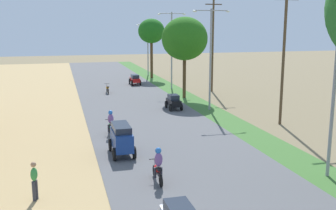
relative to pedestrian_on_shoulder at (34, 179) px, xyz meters
name	(u,v)px	position (x,y,z in m)	size (l,w,h in m)	color
pedestrian_on_shoulder	(34,179)	(0.00, 0.00, 0.00)	(0.37, 0.43, 1.62)	#33333D
median_tree_second	(185,39)	(12.78, 20.89, 4.77)	(4.37, 4.37, 7.74)	#4C351E
median_tree_third	(151,31)	(13.00, 36.29, 5.21)	(3.47, 3.47, 7.77)	#4C351E
streetlamp_near	(335,75)	(13.16, -0.72, 3.87)	(3.16, 0.20, 8.34)	gray
streetlamp_mid	(211,53)	(13.16, 14.94, 3.83)	(3.16, 0.20, 8.26)	gray
streetlamp_far	(172,45)	(13.16, 26.88, 3.86)	(3.16, 0.20, 8.33)	gray
streetlamp_farthest	(148,45)	(13.16, 39.30, 3.26)	(3.16, 0.20, 7.17)	gray
utility_pole_near	(283,57)	(16.35, 9.07, 3.85)	(1.80, 0.20, 9.25)	brown
utility_pole_far	(213,45)	(16.84, 23.99, 4.03)	(1.80, 0.20, 9.61)	brown
car_van_blue	(122,138)	(4.26, 4.87, 0.06)	(1.19, 2.41, 1.67)	navy
car_hatchback_black	(174,101)	(10.26, 15.77, -0.22)	(1.04, 2.00, 1.23)	black
car_sedan_red	(135,79)	(9.68, 30.59, -0.22)	(1.10, 2.26, 1.19)	red
motorbike_foreground_rider	(158,166)	(5.23, 0.49, -0.11)	(0.54, 1.80, 1.66)	black
motorbike_ahead_second	(111,124)	(4.16, 8.93, -0.11)	(0.54, 1.80, 1.66)	black
motorbike_ahead_third	(107,89)	(5.84, 25.27, -0.39)	(0.54, 1.80, 0.94)	black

